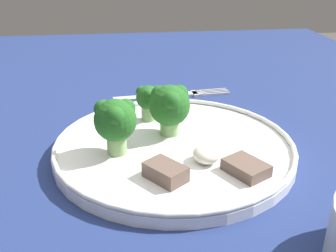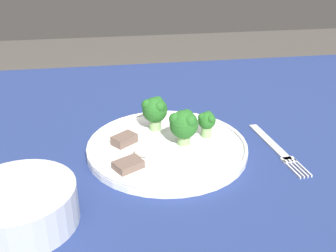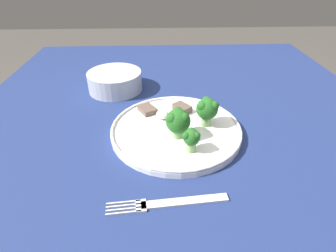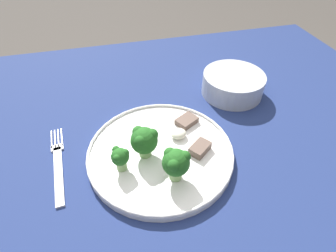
{
  "view_description": "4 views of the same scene",
  "coord_description": "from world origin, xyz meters",
  "views": [
    {
      "loc": [
        0.45,
        -0.05,
        0.94
      ],
      "look_at": [
        0.01,
        0.01,
        0.74
      ],
      "focal_mm": 42.0,
      "sensor_mm": 36.0,
      "label": 1
    },
    {
      "loc": [
        0.14,
        0.62,
        1.06
      ],
      "look_at": [
        0.04,
        0.03,
        0.77
      ],
      "focal_mm": 42.0,
      "sensor_mm": 36.0,
      "label": 2
    },
    {
      "loc": [
        -0.43,
        0.05,
        1.05
      ],
      "look_at": [
        0.02,
        0.03,
        0.75
      ],
      "focal_mm": 28.0,
      "sensor_mm": 36.0,
      "label": 3
    },
    {
      "loc": [
        -0.03,
        -0.32,
        1.11
      ],
      "look_at": [
        0.06,
        0.03,
        0.77
      ],
      "focal_mm": 28.0,
      "sensor_mm": 36.0,
      "label": 4
    }
  ],
  "objects": [
    {
      "name": "meat_slice_middle_slice",
      "position": [
        0.12,
        0.08,
        0.73
      ],
      "size": [
        0.05,
        0.05,
        0.01
      ],
      "color": "brown",
      "rests_on": "dinner_plate"
    },
    {
      "name": "fork",
      "position": [
        -0.15,
        0.04,
        0.72
      ],
      "size": [
        0.04,
        0.2,
        0.0
      ],
      "color": "silver",
      "rests_on": "table"
    },
    {
      "name": "cream_bowl",
      "position": [
        0.27,
        0.17,
        0.74
      ],
      "size": [
        0.15,
        0.15,
        0.05
      ],
      "color": "#B7BCC6",
      "rests_on": "table"
    },
    {
      "name": "sauce_dollop",
      "position": [
        0.09,
        0.04,
        0.73
      ],
      "size": [
        0.03,
        0.03,
        0.02
      ],
      "color": "silver",
      "rests_on": "dinner_plate"
    },
    {
      "name": "broccoli_floret_back_left",
      "position": [
        -0.03,
        -0.01,
        0.76
      ],
      "size": [
        0.03,
        0.03,
        0.05
      ],
      "color": "#7FA866",
      "rests_on": "dinner_plate"
    },
    {
      "name": "dinner_plate",
      "position": [
        0.04,
        0.01,
        0.72
      ],
      "size": [
        0.28,
        0.28,
        0.02
      ],
      "color": "white",
      "rests_on": "table"
    },
    {
      "name": "meat_slice_front_slice",
      "position": [
        0.12,
        -0.01,
        0.73
      ],
      "size": [
        0.05,
        0.05,
        0.02
      ],
      "color": "brown",
      "rests_on": "dinner_plate"
    },
    {
      "name": "table",
      "position": [
        0.0,
        0.0,
        0.63
      ],
      "size": [
        1.38,
        1.05,
        0.71
      ],
      "color": "navy",
      "rests_on": "ground_plane"
    },
    {
      "name": "broccoli_floret_center_left",
      "position": [
        0.01,
        0.01,
        0.76
      ],
      "size": [
        0.05,
        0.05,
        0.06
      ],
      "color": "#7FA866",
      "rests_on": "dinner_plate"
    },
    {
      "name": "broccoli_floret_near_rim_left",
      "position": [
        0.06,
        -0.05,
        0.77
      ],
      "size": [
        0.05,
        0.05,
        0.06
      ],
      "color": "#7FA866",
      "rests_on": "dinner_plate"
    }
  ]
}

